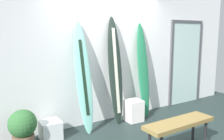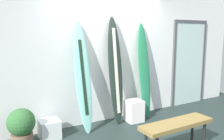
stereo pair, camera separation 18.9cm
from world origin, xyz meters
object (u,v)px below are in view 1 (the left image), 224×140
(surfboard_seafoam, at_px, (83,77))
(glass_door, at_px, (185,61))
(display_block_center, at_px, (50,130))
(bench, at_px, (179,125))
(surfboard_charcoal, at_px, (115,71))
(display_block_left, at_px, (134,110))
(potted_plant, at_px, (23,128))
(surfboard_emerald, at_px, (143,71))

(surfboard_seafoam, relative_size, glass_door, 0.96)
(display_block_center, xyz_separation_m, bench, (1.48, -1.46, 0.27))
(surfboard_charcoal, xyz_separation_m, display_block_left, (0.36, -0.13, -0.83))
(surfboard_charcoal, distance_m, potted_plant, 1.94)
(glass_door, distance_m, potted_plant, 4.13)
(potted_plant, bearing_deg, surfboard_seafoam, 7.35)
(surfboard_seafoam, xyz_separation_m, surfboard_charcoal, (0.70, 0.03, 0.05))
(surfboard_emerald, distance_m, glass_door, 1.54)
(display_block_left, height_order, display_block_center, display_block_left)
(display_block_left, relative_size, potted_plant, 0.69)
(glass_door, bearing_deg, surfboard_charcoal, -174.93)
(display_block_left, relative_size, display_block_center, 1.29)
(surfboard_charcoal, height_order, bench, surfboard_charcoal)
(display_block_left, bearing_deg, surfboard_emerald, 23.27)
(surfboard_emerald, relative_size, potted_plant, 3.17)
(surfboard_charcoal, height_order, glass_door, surfboard_charcoal)
(surfboard_charcoal, distance_m, glass_door, 2.26)
(display_block_center, distance_m, bench, 2.09)
(surfboard_seafoam, height_order, bench, surfboard_seafoam)
(surfboard_charcoal, bearing_deg, bench, -84.64)
(surfboard_seafoam, bearing_deg, glass_door, 4.54)
(display_block_center, bearing_deg, potted_plant, -165.95)
(surfboard_charcoal, distance_m, display_block_center, 1.61)
(potted_plant, relative_size, bench, 0.53)
(surfboard_seafoam, height_order, display_block_center, surfboard_seafoam)
(surfboard_emerald, height_order, display_block_left, surfboard_emerald)
(surfboard_seafoam, height_order, surfboard_emerald, surfboard_seafoam)
(potted_plant, bearing_deg, display_block_left, 1.14)
(surfboard_charcoal, distance_m, display_block_left, 0.92)
(glass_door, relative_size, potted_plant, 3.32)
(surfboard_charcoal, relative_size, display_block_left, 4.89)
(bench, bearing_deg, surfboard_charcoal, 95.36)
(surfboard_charcoal, xyz_separation_m, surfboard_emerald, (0.72, 0.02, -0.07))
(surfboard_seafoam, xyz_separation_m, potted_plant, (-1.10, -0.14, -0.65))
(glass_door, distance_m, bench, 2.79)
(surfboard_emerald, distance_m, display_block_left, 0.86)
(surfboard_seafoam, height_order, glass_door, glass_door)
(glass_door, bearing_deg, display_block_left, -169.98)
(display_block_left, bearing_deg, surfboard_seafoam, 174.68)
(display_block_left, xyz_separation_m, potted_plant, (-2.16, -0.04, 0.13))
(display_block_center, relative_size, bench, 0.28)
(surfboard_charcoal, relative_size, bench, 1.77)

